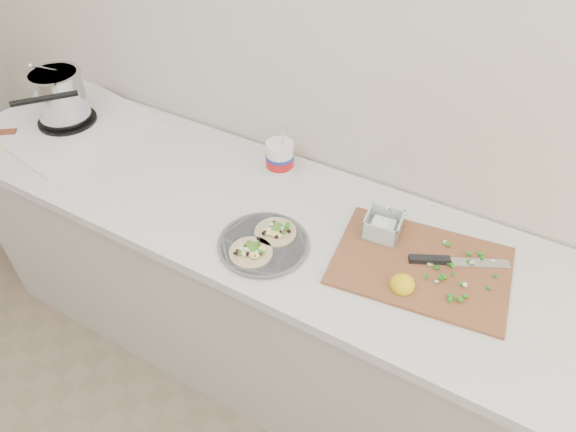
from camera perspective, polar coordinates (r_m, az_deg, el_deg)
The scene contains 5 objects.
counter at distance 2.08m, azimuth -3.66°, elevation -7.78°, with size 2.44×0.66×0.90m.
stove at distance 2.29m, azimuth -23.76°, elevation 11.22°, with size 0.65×0.61×0.27m.
taco_plate at distance 1.59m, azimuth -2.75°, elevation -2.88°, with size 0.29×0.29×0.04m.
tub at distance 1.85m, azimuth -0.88°, elevation 6.73°, with size 0.10×0.10×0.23m.
cutboard at distance 1.58m, azimuth 14.33°, elevation -4.60°, with size 0.55×0.42×0.08m.
Camera 1 is at (0.78, 0.34, 2.04)m, focal length 32.00 mm.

